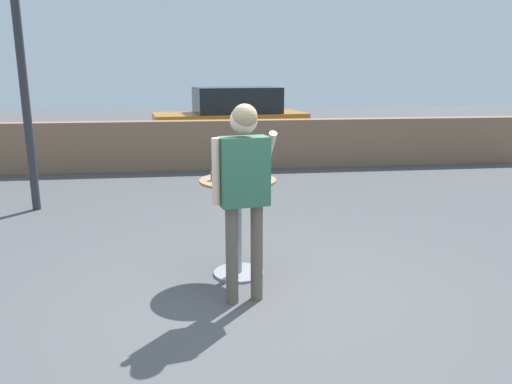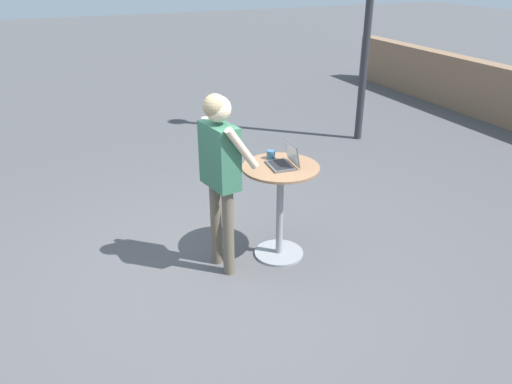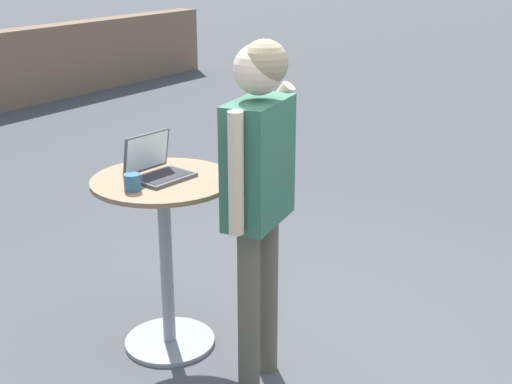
# 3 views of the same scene
# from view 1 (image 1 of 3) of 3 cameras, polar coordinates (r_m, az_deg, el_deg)

# --- Properties ---
(ground_plane) EXTENTS (50.00, 50.00, 0.00)m
(ground_plane) POSITION_cam_1_polar(r_m,az_deg,el_deg) (4.51, 0.81, -13.07)
(ground_plane) COLOR #4C4C4F
(pavement_kerb) EXTENTS (13.88, 0.35, 1.03)m
(pavement_kerb) POSITION_cam_1_polar(r_m,az_deg,el_deg) (10.67, -4.27, 5.43)
(pavement_kerb) COLOR #84664C
(pavement_kerb) RESTS_ON ground_plane
(cafe_table) EXTENTS (0.76, 0.76, 0.99)m
(cafe_table) POSITION_cam_1_polar(r_m,az_deg,el_deg) (4.98, -2.06, -2.47)
(cafe_table) COLOR gray
(cafe_table) RESTS_ON ground_plane
(laptop) EXTENTS (0.32, 0.28, 0.23)m
(laptop) POSITION_cam_1_polar(r_m,az_deg,el_deg) (4.92, -2.09, 2.14)
(laptop) COLOR #515156
(laptop) RESTS_ON cafe_table
(coffee_mug) EXTENTS (0.12, 0.08, 0.09)m
(coffee_mug) POSITION_cam_1_polar(r_m,az_deg,el_deg) (4.87, -4.70, 1.86)
(coffee_mug) COLOR #336084
(coffee_mug) RESTS_ON cafe_table
(standing_person) EXTENTS (0.56, 0.44, 1.77)m
(standing_person) POSITION_cam_1_polar(r_m,az_deg,el_deg) (4.26, -1.39, 1.62)
(standing_person) COLOR brown
(standing_person) RESTS_ON ground_plane
(parked_car_near_street) EXTENTS (4.25, 2.21, 1.61)m
(parked_car_near_street) POSITION_cam_1_polar(r_m,az_deg,el_deg) (13.79, -2.77, 8.57)
(parked_car_near_street) COLOR #B76B19
(parked_car_near_street) RESTS_ON ground_plane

